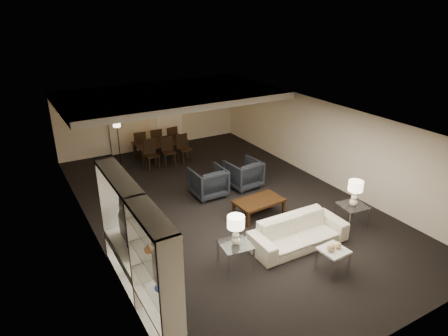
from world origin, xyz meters
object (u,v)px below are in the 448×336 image
floor_lamp (119,144)px  chair_nr (185,149)px  chair_nm (169,152)px  sofa (299,233)px  table_lamp_right (355,193)px  vase_amber (149,249)px  chair_fl (139,144)px  chair_fm (155,141)px  side_table_right (352,216)px  vase_blue (159,287)px  chair_nl (152,155)px  floor_speaker (131,257)px  side_table_left (235,256)px  television (124,232)px  armchair_left (208,182)px  chair_fr (170,138)px  pendant_light (180,108)px  dining_table (162,150)px  coffee_table (259,208)px  table_lamp_left (236,230)px  marble_table (333,260)px

floor_lamp → chair_nr: bearing=-17.0°
chair_nm → floor_lamp: 1.67m
sofa → table_lamp_right: size_ratio=3.53×
floor_lamp → vase_amber: bearing=-102.2°
chair_fl → floor_lamp: size_ratio=0.59×
chair_fm → floor_lamp: (-1.50, -0.66, 0.34)m
table_lamp_right → chair_fm: 7.74m
side_table_right → vase_blue: bearing=-168.6°
chair_nl → vase_blue: bearing=-110.2°
sofa → vase_amber: bearing=-167.6°
chair_nl → chair_nm: bearing=-0.9°
chair_fm → vase_blue: bearing=71.1°
side_table_right → floor_speaker: 5.44m
side_table_left → vase_amber: size_ratio=4.00×
television → chair_nl: 5.82m
chair_nl → vase_amber: bearing=-111.2°
armchair_left → sofa: bearing=100.3°
sofa → floor_speaker: (-3.68, 0.79, 0.16)m
table_lamp_right → chair_fr: size_ratio=0.68×
side_table_left → floor_lamp: size_ratio=0.39×
floor_speaker → vase_blue: bearing=-70.2°
vase_amber → television: bearing=88.9°
armchair_left → floor_lamp: floor_lamp is taller
television → vase_amber: (-0.03, -1.59, 0.56)m
chair_nm → pendant_light: bearing=11.8°
pendant_light → chair_nl: size_ratio=0.54×
floor_speaker → side_table_left: bearing=1.3°
sofa → dining_table: (-0.67, 6.70, -0.01)m
coffee_table → floor_speaker: (-3.68, -0.81, 0.27)m
chair_nm → table_lamp_left: bearing=-92.9°
pendant_light → side_table_left: 6.49m
vase_blue → chair_nm: (3.12, 7.17, -0.66)m
coffee_table → vase_blue: bearing=-144.4°
side_table_left → chair_nr: 6.27m
side_table_left → chair_fr: size_ratio=0.66×
side_table_left → marble_table: bearing=-32.9°
side_table_left → television: (-2.06, 0.83, 0.79)m
vase_amber → dining_table: 8.19m
sofa → chair_nr: bearing=91.7°
coffee_table → chair_fr: (-0.07, 5.75, 0.26)m
television → vase_blue: bearing=179.1°
television → chair_fr: (3.69, 6.53, -0.60)m
vase_blue → chair_nm: bearing=66.5°
chair_nl → chair_nr: 1.20m
floor_speaker → chair_nl: 5.79m
floor_speaker → chair_fl: 6.99m
chair_nr → vase_blue: bearing=-123.0°
chair_fl → coffee_table: bearing=106.7°
table_lamp_right → side_table_left: bearing=180.0°
armchair_left → chair_nm: size_ratio=0.98×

